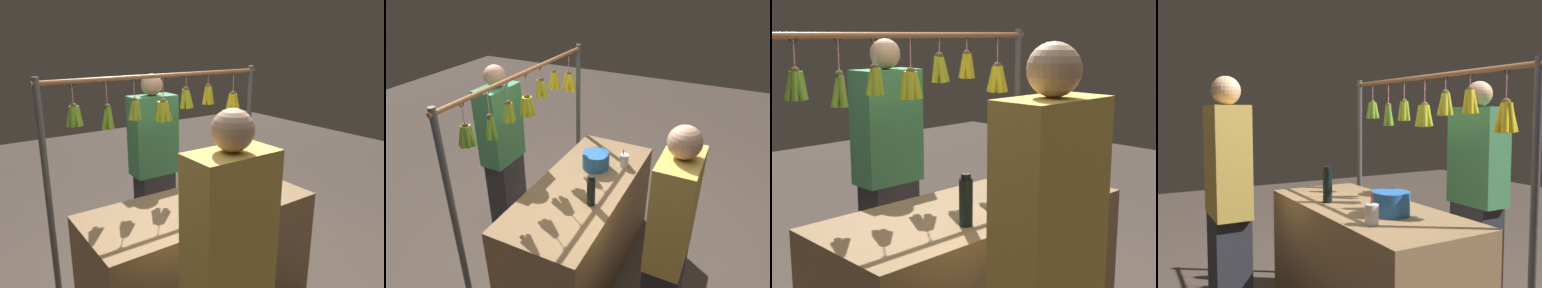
% 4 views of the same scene
% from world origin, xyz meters
% --- Properties ---
extents(market_counter, '(1.67, 0.70, 0.88)m').
position_xyz_m(market_counter, '(0.00, 0.00, 0.44)').
color(market_counter, olive).
rests_on(market_counter, ground).
extents(display_rack, '(1.88, 0.14, 1.79)m').
position_xyz_m(display_rack, '(-0.04, -0.49, 1.30)').
color(display_rack, '#4C4C51').
rests_on(display_rack, ground).
extents(water_bottle, '(0.06, 0.06, 0.25)m').
position_xyz_m(water_bottle, '(0.22, 0.17, 1.00)').
color(water_bottle, black).
rests_on(water_bottle, market_counter).
extents(blue_bucket, '(0.24, 0.24, 0.14)m').
position_xyz_m(blue_bucket, '(-0.28, -0.01, 0.95)').
color(blue_bucket, blue).
rests_on(blue_bucket, market_counter).
extents(drink_cup, '(0.08, 0.08, 0.17)m').
position_xyz_m(drink_cup, '(-0.41, 0.21, 0.94)').
color(drink_cup, silver).
rests_on(drink_cup, market_counter).
extents(vendor_person, '(0.41, 0.22, 1.73)m').
position_xyz_m(vendor_person, '(-0.12, -0.89, 0.86)').
color(vendor_person, '#2D2D38').
rests_on(vendor_person, ground).
extents(customer_person, '(0.41, 0.22, 1.73)m').
position_xyz_m(customer_person, '(0.42, 0.80, 0.86)').
color(customer_person, '#2D2D38').
rests_on(customer_person, ground).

